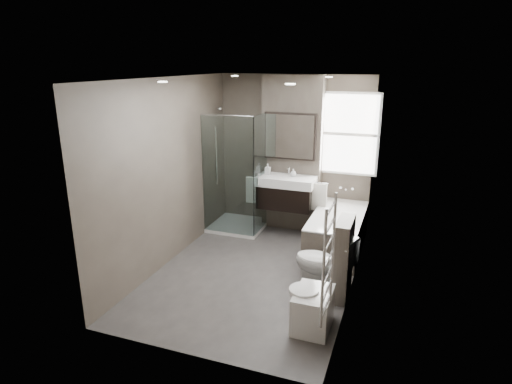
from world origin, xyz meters
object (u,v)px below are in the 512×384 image
at_px(toilet, 323,264).
at_px(bidet, 312,309).
at_px(bathtub, 337,230).
at_px(vanity, 286,192).

xyz_separation_m(toilet, bidet, (0.04, -0.80, -0.16)).
xyz_separation_m(bathtub, bidet, (0.09, -2.13, -0.09)).
bearing_deg(bidet, toilet, 93.14).
bearing_deg(bidet, bathtub, 92.39).
height_order(vanity, bidet, vanity).
xyz_separation_m(vanity, bathtub, (0.92, -0.33, -0.43)).
bearing_deg(vanity, bidet, -67.56).
height_order(toilet, bidet, toilet).
bearing_deg(toilet, vanity, -135.25).
xyz_separation_m(bathtub, toilet, (0.05, -1.33, 0.07)).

